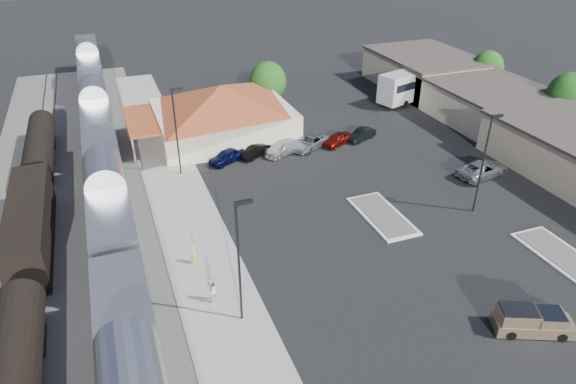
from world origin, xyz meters
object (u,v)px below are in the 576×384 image
object	(u,v)px
suv	(482,169)
station_depot	(222,111)
pickup_truck	(534,321)
coach_bus	(419,82)

from	to	relation	value
suv	station_depot	bearing A→B (deg)	37.08
station_depot	suv	xyz separation A→B (m)	(21.60, -18.81, -2.33)
pickup_truck	coach_bus	world-z (taller)	coach_bus
station_depot	pickup_truck	world-z (taller)	station_depot
suv	coach_bus	size ratio (longest dim) A/B	0.42
pickup_truck	suv	distance (m)	21.62
pickup_truck	suv	size ratio (longest dim) A/B	0.90
station_depot	pickup_truck	size ratio (longest dim) A/B	3.56
coach_bus	suv	bearing A→B (deg)	145.11
suv	coach_bus	world-z (taller)	coach_bus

